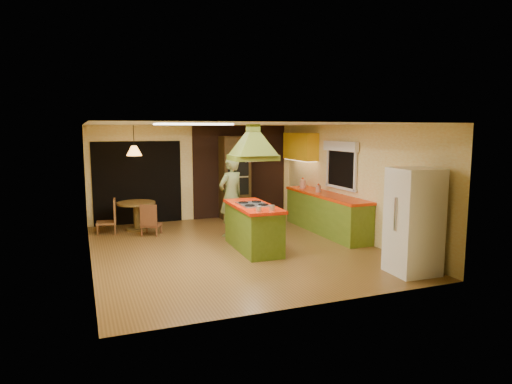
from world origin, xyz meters
name	(u,v)px	position (x,y,z in m)	size (l,w,h in m)	color
ground	(235,248)	(0.00, 0.00, 0.00)	(6.50, 6.50, 0.00)	brown
room_walls	(234,187)	(0.00, 0.00, 1.25)	(5.50, 6.50, 6.50)	#FCF1B5
ceiling_plane	(234,124)	(0.00, 0.00, 2.50)	(6.50, 6.50, 0.00)	silver
brick_panel	(240,171)	(1.25, 3.23, 1.25)	(2.64, 0.03, 2.50)	#381E14
nook_opening	(138,183)	(-1.50, 3.23, 1.05)	(2.20, 0.03, 2.10)	black
right_counter	(326,213)	(2.45, 0.60, 0.46)	(0.62, 3.05, 0.92)	olive
upper_cabinets	(300,146)	(2.57, 2.20, 1.95)	(0.34, 1.40, 0.70)	yellow
window_right	(341,157)	(2.70, 0.40, 1.77)	(0.12, 1.35, 1.06)	black
fluor_panel	(193,124)	(-1.10, -1.20, 2.48)	(1.20, 0.60, 0.03)	white
kitchen_island	(253,227)	(0.32, -0.21, 0.46)	(0.79, 1.84, 0.93)	#506C1B
range_hood	(253,137)	(0.32, -0.21, 2.26)	(0.91, 0.66, 0.78)	#556519
man	(231,196)	(0.27, 1.05, 0.91)	(0.66, 0.44, 1.82)	#565F32
refrigerator	(414,221)	(2.27, -2.60, 0.89)	(0.73, 0.69, 1.78)	white
wall_oven	(235,178)	(1.00, 2.95, 1.11)	(0.74, 0.61, 2.22)	#422F15
dining_table	(136,211)	(-1.65, 2.45, 0.47)	(0.90, 0.90, 0.68)	brown
chair_left	(106,216)	(-2.35, 2.35, 0.40)	(0.44, 0.44, 0.80)	brown
chair_near	(151,219)	(-1.40, 1.80, 0.37)	(0.40, 0.40, 0.73)	brown
pendant_lamp	(134,151)	(-1.65, 2.45, 1.90)	(0.36, 0.36, 0.23)	#FF9E3F
canister_large	(303,184)	(2.40, 1.70, 1.03)	(0.15, 0.15, 0.22)	beige
canister_medium	(303,184)	(2.40, 1.67, 1.02)	(0.14, 0.14, 0.20)	beige
canister_small	(318,189)	(2.40, 0.89, 1.00)	(0.12, 0.12, 0.16)	beige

